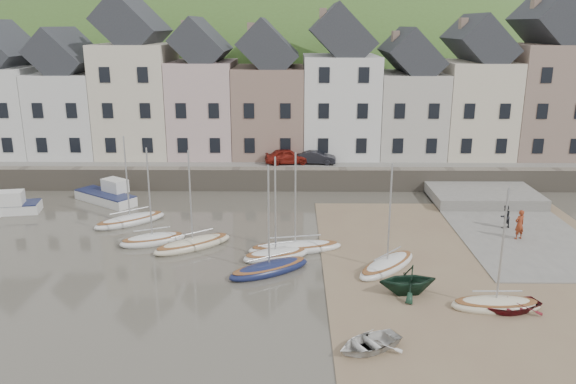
{
  "coord_description": "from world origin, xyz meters",
  "views": [
    {
      "loc": [
        0.33,
        -28.75,
        13.15
      ],
      "look_at": [
        0.0,
        6.0,
        3.0
      ],
      "focal_mm": 35.85,
      "sensor_mm": 36.0,
      "label": 1
    }
  ],
  "objects_px": {
    "person_red": "(520,224)",
    "car_left": "(287,156)",
    "sailboat_0": "(130,220)",
    "car_right": "(316,157)",
    "rowboat_white": "(369,343)",
    "person_dark": "(505,217)",
    "rowboat_red": "(512,305)",
    "rowboat_green": "(408,280)"
  },
  "relations": [
    {
      "from": "person_red",
      "to": "car_left",
      "type": "distance_m",
      "value": 20.41
    },
    {
      "from": "sailboat_0",
      "to": "car_right",
      "type": "distance_m",
      "value": 17.31
    },
    {
      "from": "rowboat_white",
      "to": "person_red",
      "type": "distance_m",
      "value": 17.02
    },
    {
      "from": "person_red",
      "to": "car_left",
      "type": "xyz_separation_m",
      "value": [
        -14.75,
        14.05,
        1.18
      ]
    },
    {
      "from": "person_red",
      "to": "person_dark",
      "type": "distance_m",
      "value": 2.06
    },
    {
      "from": "rowboat_red",
      "to": "rowboat_green",
      "type": "bearing_deg",
      "value": -129.48
    },
    {
      "from": "rowboat_white",
      "to": "car_left",
      "type": "xyz_separation_m",
      "value": [
        -3.69,
        26.96,
        1.89
      ]
    },
    {
      "from": "rowboat_green",
      "to": "person_red",
      "type": "xyz_separation_m",
      "value": [
        8.47,
        7.68,
        0.25
      ]
    },
    {
      "from": "sailboat_0",
      "to": "car_left",
      "type": "xyz_separation_m",
      "value": [
        10.67,
        11.1,
        1.99
      ]
    },
    {
      "from": "rowboat_red",
      "to": "person_red",
      "type": "xyz_separation_m",
      "value": [
        3.82,
        9.44,
        0.72
      ]
    },
    {
      "from": "car_left",
      "to": "person_dark",
      "type": "bearing_deg",
      "value": -136.72
    },
    {
      "from": "rowboat_white",
      "to": "person_dark",
      "type": "height_order",
      "value": "person_dark"
    },
    {
      "from": "rowboat_red",
      "to": "sailboat_0",
      "type": "bearing_deg",
      "value": -138.6
    },
    {
      "from": "car_left",
      "to": "rowboat_white",
      "type": "bearing_deg",
      "value": -179.47
    },
    {
      "from": "car_right",
      "to": "sailboat_0",
      "type": "bearing_deg",
      "value": 135.95
    },
    {
      "from": "rowboat_white",
      "to": "rowboat_green",
      "type": "bearing_deg",
      "value": 123.51
    },
    {
      "from": "car_right",
      "to": "person_dark",
      "type": "bearing_deg",
      "value": -128.98
    },
    {
      "from": "rowboat_red",
      "to": "car_left",
      "type": "xyz_separation_m",
      "value": [
        -10.93,
        23.49,
        1.9
      ]
    },
    {
      "from": "rowboat_green",
      "to": "car_right",
      "type": "xyz_separation_m",
      "value": [
        -3.81,
        21.73,
        1.33
      ]
    },
    {
      "from": "rowboat_white",
      "to": "car_right",
      "type": "bearing_deg",
      "value": 152.52
    },
    {
      "from": "sailboat_0",
      "to": "person_dark",
      "type": "height_order",
      "value": "sailboat_0"
    },
    {
      "from": "car_left",
      "to": "person_red",
      "type": "bearing_deg",
      "value": -140.87
    },
    {
      "from": "rowboat_white",
      "to": "rowboat_red",
      "type": "bearing_deg",
      "value": 85.51
    },
    {
      "from": "car_right",
      "to": "rowboat_red",
      "type": "bearing_deg",
      "value": -154.42
    },
    {
      "from": "rowboat_white",
      "to": "car_left",
      "type": "bearing_deg",
      "value": 157.73
    },
    {
      "from": "rowboat_red",
      "to": "car_right",
      "type": "bearing_deg",
      "value": -178.95
    },
    {
      "from": "rowboat_green",
      "to": "person_dark",
      "type": "xyz_separation_m",
      "value": [
        8.3,
        9.73,
        0.08
      ]
    },
    {
      "from": "rowboat_white",
      "to": "rowboat_red",
      "type": "height_order",
      "value": "rowboat_white"
    },
    {
      "from": "rowboat_red",
      "to": "person_dark",
      "type": "bearing_deg",
      "value": 143.59
    },
    {
      "from": "car_right",
      "to": "rowboat_green",
      "type": "bearing_deg",
      "value": -164.28
    },
    {
      "from": "rowboat_green",
      "to": "rowboat_red",
      "type": "xyz_separation_m",
      "value": [
        4.65,
        -1.76,
        -0.48
      ]
    },
    {
      "from": "rowboat_green",
      "to": "rowboat_white",
      "type": "bearing_deg",
      "value": -34.24
    },
    {
      "from": "rowboat_green",
      "to": "car_right",
      "type": "height_order",
      "value": "car_right"
    },
    {
      "from": "rowboat_red",
      "to": "person_dark",
      "type": "xyz_separation_m",
      "value": [
        3.65,
        11.48,
        0.55
      ]
    },
    {
      "from": "rowboat_green",
      "to": "sailboat_0",
      "type": "bearing_deg",
      "value": -129.91
    },
    {
      "from": "person_dark",
      "to": "car_right",
      "type": "height_order",
      "value": "car_right"
    },
    {
      "from": "sailboat_0",
      "to": "rowboat_green",
      "type": "relative_size",
      "value": 2.17
    },
    {
      "from": "rowboat_white",
      "to": "rowboat_red",
      "type": "xyz_separation_m",
      "value": [
        7.25,
        3.47,
        -0.01
      ]
    },
    {
      "from": "rowboat_white",
      "to": "rowboat_green",
      "type": "relative_size",
      "value": 1.0
    },
    {
      "from": "person_dark",
      "to": "car_right",
      "type": "distance_m",
      "value": 17.11
    },
    {
      "from": "rowboat_red",
      "to": "person_red",
      "type": "distance_m",
      "value": 10.21
    },
    {
      "from": "rowboat_green",
      "to": "person_red",
      "type": "relative_size",
      "value": 1.53
    }
  ]
}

